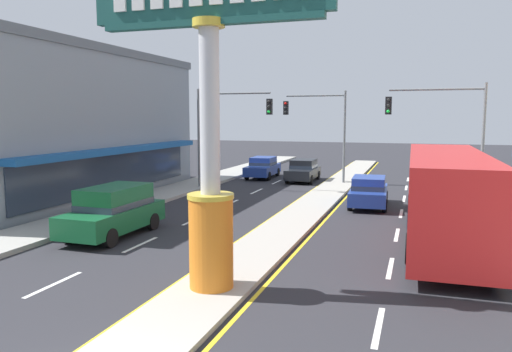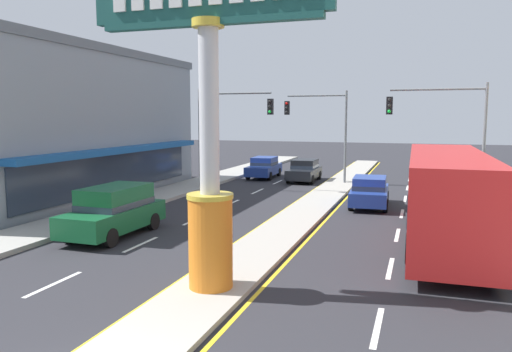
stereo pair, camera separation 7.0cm
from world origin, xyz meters
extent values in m
cube|color=#A39E93|center=(0.00, 18.00, 0.07)|extent=(2.02, 52.00, 0.14)
cube|color=#9E9B93|center=(-8.91, 16.00, 0.09)|extent=(2.61, 60.00, 0.18)
cube|color=silver|center=(-4.31, 4.80, 0.00)|extent=(0.14, 2.20, 0.01)
cube|color=silver|center=(-4.31, 9.20, 0.00)|extent=(0.14, 2.20, 0.01)
cube|color=silver|center=(-4.31, 13.60, 0.00)|extent=(0.14, 2.20, 0.01)
cube|color=silver|center=(-4.31, 18.00, 0.00)|extent=(0.14, 2.20, 0.01)
cube|color=silver|center=(-4.31, 22.40, 0.00)|extent=(0.14, 2.20, 0.01)
cube|color=silver|center=(-4.31, 26.80, 0.00)|extent=(0.14, 2.20, 0.01)
cube|color=silver|center=(-4.31, 31.20, 0.00)|extent=(0.14, 2.20, 0.01)
cube|color=silver|center=(4.31, 4.80, 0.00)|extent=(0.14, 2.20, 0.01)
cube|color=silver|center=(4.31, 9.20, 0.00)|extent=(0.14, 2.20, 0.01)
cube|color=silver|center=(4.31, 13.60, 0.00)|extent=(0.14, 2.20, 0.01)
cube|color=silver|center=(4.31, 18.00, 0.00)|extent=(0.14, 2.20, 0.01)
cube|color=silver|center=(4.31, 22.40, 0.00)|extent=(0.14, 2.20, 0.01)
cube|color=silver|center=(4.31, 26.80, 0.00)|extent=(0.14, 2.20, 0.01)
cube|color=silver|center=(4.31, 31.20, 0.00)|extent=(0.14, 2.20, 0.01)
cube|color=yellow|center=(-1.19, 18.00, 0.00)|extent=(0.12, 52.00, 0.01)
cube|color=yellow|center=(1.19, 18.00, 0.00)|extent=(0.12, 52.00, 0.01)
cylinder|color=orange|center=(0.00, 5.63, 1.31)|extent=(1.14, 1.14, 2.33)
cylinder|color=gold|center=(0.00, 5.63, 2.53)|extent=(1.20, 1.20, 0.12)
cylinder|color=#B7B7BC|center=(0.00, 5.63, 4.69)|extent=(0.50, 0.50, 4.44)
cylinder|color=gold|center=(0.00, 5.63, 6.81)|extent=(0.80, 0.80, 0.20)
cube|color=#194C47|center=(0.00, 5.63, 6.83)|extent=(5.75, 0.29, 0.16)
cube|color=gray|center=(-14.94, 17.02, 3.91)|extent=(8.65, 18.41, 7.81)
cube|color=slate|center=(-14.94, 17.02, 8.04)|extent=(8.82, 18.78, 0.45)
cube|color=#195193|center=(-10.17, 17.02, 2.74)|extent=(0.90, 15.65, 0.30)
cube|color=#283342|center=(-10.58, 17.02, 1.50)|extent=(0.08, 15.10, 2.00)
cylinder|color=slate|center=(-8.01, 22.15, 3.10)|extent=(0.16, 0.16, 6.20)
cylinder|color=slate|center=(-5.70, 22.15, 5.90)|extent=(4.62, 0.12, 0.12)
cube|color=black|center=(-3.39, 21.99, 5.09)|extent=(0.32, 0.24, 0.92)
sphere|color=black|center=(-3.39, 21.85, 5.39)|extent=(0.17, 0.17, 0.17)
sphere|color=black|center=(-3.39, 21.85, 5.09)|extent=(0.17, 0.17, 0.17)
sphere|color=#19D83F|center=(-3.39, 21.85, 4.79)|extent=(0.17, 0.17, 0.17)
cylinder|color=slate|center=(8.01, 21.22, 3.10)|extent=(0.16, 0.16, 6.20)
cylinder|color=slate|center=(5.70, 21.22, 5.90)|extent=(4.62, 0.12, 0.12)
cube|color=black|center=(3.39, 21.06, 5.09)|extent=(0.32, 0.24, 0.92)
sphere|color=black|center=(3.39, 20.92, 5.39)|extent=(0.17, 0.17, 0.17)
sphere|color=black|center=(3.39, 20.92, 5.09)|extent=(0.17, 0.17, 0.17)
sphere|color=#19D83F|center=(3.39, 20.92, 4.79)|extent=(0.17, 0.17, 0.17)
cylinder|color=slate|center=(0.26, 27.04, 3.10)|extent=(0.16, 0.16, 6.20)
cylinder|color=slate|center=(-1.72, 27.04, 5.90)|extent=(3.96, 0.12, 0.12)
cube|color=black|center=(-3.70, 26.88, 5.09)|extent=(0.32, 0.24, 0.92)
sphere|color=red|center=(-3.70, 26.74, 5.39)|extent=(0.17, 0.17, 0.17)
sphere|color=black|center=(-3.70, 26.74, 5.09)|extent=(0.17, 0.17, 0.17)
sphere|color=black|center=(-3.70, 26.74, 4.79)|extent=(0.17, 0.17, 0.17)
cube|color=navy|center=(2.66, 19.39, 0.60)|extent=(1.96, 4.38, 0.66)
cube|color=navy|center=(2.67, 19.22, 1.23)|extent=(1.65, 2.22, 0.60)
cube|color=#283342|center=(2.67, 19.22, 1.05)|extent=(1.68, 2.24, 0.24)
cylinder|color=black|center=(1.79, 20.68, 0.31)|extent=(0.25, 0.63, 0.62)
cylinder|color=black|center=(3.40, 20.76, 0.31)|extent=(0.25, 0.63, 0.62)
cylinder|color=black|center=(1.91, 18.02, 0.31)|extent=(0.25, 0.63, 0.62)
cylinder|color=black|center=(3.53, 18.09, 0.31)|extent=(0.25, 0.63, 0.62)
cube|color=#14562D|center=(-5.96, 9.96, 0.70)|extent=(1.94, 4.62, 0.80)
cube|color=#14562D|center=(-5.96, 10.15, 1.50)|extent=(1.70, 2.87, 0.80)
cube|color=#283342|center=(-5.96, 10.15, 1.22)|extent=(1.73, 2.90, 0.24)
cylinder|color=black|center=(-5.10, 8.53, 0.34)|extent=(0.23, 0.68, 0.68)
cylinder|color=black|center=(-6.84, 8.55, 0.34)|extent=(0.23, 0.68, 0.68)
cylinder|color=black|center=(-5.07, 11.38, 0.34)|extent=(0.23, 0.68, 0.68)
cylinder|color=black|center=(-6.82, 11.40, 0.34)|extent=(0.23, 0.68, 0.68)
cube|color=navy|center=(-5.96, 28.79, 0.60)|extent=(1.91, 4.36, 0.66)
cube|color=navy|center=(-5.96, 28.96, 1.23)|extent=(1.63, 2.20, 0.60)
cube|color=#283342|center=(-5.96, 28.96, 1.05)|extent=(1.66, 2.23, 0.24)
cylinder|color=black|center=(-5.10, 27.49, 0.31)|extent=(0.24, 0.63, 0.62)
cylinder|color=black|center=(-6.72, 27.43, 0.31)|extent=(0.24, 0.63, 0.62)
cylinder|color=black|center=(-5.20, 30.15, 0.31)|extent=(0.24, 0.63, 0.62)
cylinder|color=black|center=(-6.81, 30.10, 0.31)|extent=(0.24, 0.63, 0.62)
cube|color=#B21E1E|center=(5.96, 12.77, 1.81)|extent=(2.66, 11.23, 2.90)
cube|color=#283342|center=(5.96, 12.77, 2.11)|extent=(2.68, 11.01, 0.90)
cube|color=#283342|center=(5.88, 18.33, 2.06)|extent=(2.30, 0.11, 1.40)
cube|color=black|center=(5.88, 18.33, 3.06)|extent=(1.75, 0.11, 0.30)
cylinder|color=black|center=(4.76, 16.23, 0.48)|extent=(0.29, 0.96, 0.96)
cylinder|color=black|center=(7.06, 16.26, 0.48)|extent=(0.29, 0.96, 0.96)
cylinder|color=black|center=(4.85, 9.85, 0.48)|extent=(0.29, 0.96, 0.96)
cylinder|color=black|center=(7.15, 9.88, 0.48)|extent=(0.29, 0.96, 0.96)
cube|color=tan|center=(5.96, 20.72, 0.70)|extent=(2.16, 4.70, 0.80)
cube|color=tan|center=(5.95, 20.54, 1.50)|extent=(1.83, 2.94, 0.80)
cube|color=#283342|center=(5.95, 20.54, 1.22)|extent=(1.87, 2.97, 0.24)
cylinder|color=black|center=(5.17, 22.20, 0.34)|extent=(0.26, 0.69, 0.68)
cylinder|color=black|center=(6.91, 22.10, 0.34)|extent=(0.26, 0.69, 0.68)
cylinder|color=black|center=(5.00, 19.35, 0.34)|extent=(0.26, 0.69, 0.68)
cylinder|color=black|center=(6.75, 19.25, 0.34)|extent=(0.26, 0.69, 0.68)
cube|color=black|center=(-2.66, 27.76, 0.60)|extent=(1.83, 4.33, 0.66)
cube|color=black|center=(-2.66, 27.94, 1.23)|extent=(1.58, 2.17, 0.60)
cube|color=#283342|center=(-2.66, 27.94, 1.05)|extent=(1.62, 2.20, 0.24)
cylinder|color=black|center=(-1.83, 26.44, 0.31)|extent=(0.23, 0.62, 0.62)
cylinder|color=black|center=(-3.45, 26.42, 0.31)|extent=(0.23, 0.62, 0.62)
cylinder|color=black|center=(-1.87, 29.11, 0.31)|extent=(0.23, 0.62, 0.62)
cylinder|color=black|center=(-3.49, 29.08, 0.31)|extent=(0.23, 0.62, 0.62)
camera|label=1|loc=(5.01, -5.76, 4.56)|focal=34.61mm
camera|label=2|loc=(5.07, -5.74, 4.56)|focal=34.61mm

